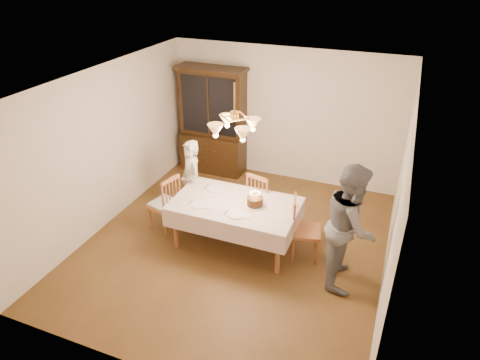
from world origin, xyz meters
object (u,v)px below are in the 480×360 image
at_px(dining_table, 235,207).
at_px(elderly_woman, 191,182).
at_px(chair_far_side, 263,202).
at_px(birthday_cake, 255,202).
at_px(china_hutch, 213,123).

height_order(dining_table, elderly_woman, elderly_woman).
distance_m(dining_table, chair_far_side, 0.75).
relative_size(chair_far_side, birthday_cake, 3.33).
bearing_deg(elderly_woman, china_hutch, 145.02).
bearing_deg(china_hutch, dining_table, -58.11).
bearing_deg(birthday_cake, elderly_woman, 163.30).
relative_size(chair_far_side, elderly_woman, 0.69).
xyz_separation_m(china_hutch, elderly_woman, (0.45, -1.84, -0.32)).
bearing_deg(dining_table, chair_far_side, 72.66).
height_order(chair_far_side, elderly_woman, elderly_woman).
height_order(china_hutch, birthday_cake, china_hutch).
relative_size(china_hutch, chair_far_side, 2.16).
distance_m(dining_table, birthday_cake, 0.34).
distance_m(chair_far_side, elderly_woman, 1.23).
bearing_deg(chair_far_side, elderly_woman, -167.00).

